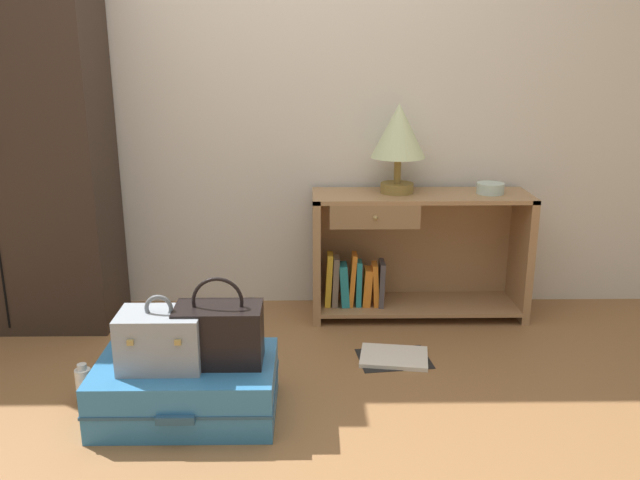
% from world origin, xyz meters
% --- Properties ---
extents(ground_plane, '(9.00, 9.00, 0.00)m').
position_xyz_m(ground_plane, '(0.00, 0.00, 0.00)').
color(ground_plane, olive).
extents(back_wall, '(6.40, 0.10, 2.60)m').
position_xyz_m(back_wall, '(0.00, 1.50, 1.30)').
color(back_wall, silver).
rests_on(back_wall, ground_plane).
extents(wardrobe, '(0.96, 0.47, 1.92)m').
position_xyz_m(wardrobe, '(-1.29, 1.20, 0.96)').
color(wardrobe, '#33261E').
rests_on(wardrobe, ground_plane).
extents(bookshelf, '(1.12, 0.36, 0.66)m').
position_xyz_m(bookshelf, '(0.72, 1.27, 0.33)').
color(bookshelf, '#A37A51').
rests_on(bookshelf, ground_plane).
extents(table_lamp, '(0.28, 0.28, 0.45)m').
position_xyz_m(table_lamp, '(0.65, 1.28, 0.96)').
color(table_lamp, olive).
rests_on(table_lamp, bookshelf).
extents(bowl, '(0.14, 0.14, 0.06)m').
position_xyz_m(bowl, '(1.13, 1.25, 0.69)').
color(bowl, silver).
rests_on(bowl, bookshelf).
extents(suitcase_large, '(0.70, 0.47, 0.22)m').
position_xyz_m(suitcase_large, '(-0.28, 0.25, 0.11)').
color(suitcase_large, teal).
rests_on(suitcase_large, ground_plane).
extents(train_case, '(0.31, 0.21, 0.29)m').
position_xyz_m(train_case, '(-0.36, 0.22, 0.33)').
color(train_case, '#8E99A3').
rests_on(train_case, suitcase_large).
extents(handbag, '(0.33, 0.19, 0.35)m').
position_xyz_m(handbag, '(-0.15, 0.25, 0.34)').
color(handbag, black).
rests_on(handbag, suitcase_large).
extents(bottle, '(0.06, 0.06, 0.17)m').
position_xyz_m(bottle, '(-0.71, 0.33, 0.08)').
color(bottle, white).
rests_on(bottle, ground_plane).
extents(open_book_on_floor, '(0.35, 0.28, 0.02)m').
position_xyz_m(open_book_on_floor, '(0.59, 0.71, 0.01)').
color(open_book_on_floor, white).
rests_on(open_book_on_floor, ground_plane).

